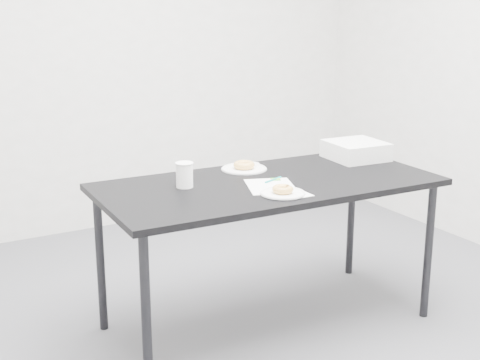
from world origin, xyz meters
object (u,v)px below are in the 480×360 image
scorecard (271,186)px  bakery_box (356,150)px  plate_far (244,169)px  plate_near (283,193)px  table (268,193)px  donut_near (283,189)px  coffee_cup (185,175)px  donut_far (244,165)px  pen (273,180)px

scorecard → bakery_box: size_ratio=0.95×
plate_far → plate_near: bearing=-99.0°
scorecard → plate_far: plate_far is taller
table → plate_far: plate_far is taller
donut_near → coffee_cup: (-0.34, 0.33, 0.04)m
scorecard → bakery_box: bakery_box is taller
donut_near → coffee_cup: bearing=135.3°
bakery_box → table: bearing=-162.2°
donut_near → bakery_box: 0.84m
plate_far → donut_far: size_ratio=2.13×
pen → donut_near: size_ratio=1.32×
plate_near → coffee_cup: 0.48m
scorecard → coffee_cup: coffee_cup is taller
bakery_box → plate_far: bearing=175.9°
scorecard → bakery_box: (0.72, 0.25, 0.05)m
scorecard → bakery_box: 0.76m
table → plate_far: (0.01, 0.26, 0.06)m
plate_near → donut_far: 0.49m
plate_near → bakery_box: (0.74, 0.39, 0.04)m
coffee_cup → plate_far: bearing=20.2°
table → plate_near: size_ratio=8.09×
scorecard → pen: bearing=72.0°
plate_near → scorecard: bearing=79.9°
coffee_cup → bakery_box: (1.08, 0.05, -0.01)m
plate_near → donut_near: 0.02m
table → donut_near: 0.25m
table → coffee_cup: size_ratio=13.94×
donut_near → donut_far: bearing=81.0°
table → scorecard: (-0.04, -0.08, 0.06)m
donut_near → bakery_box: bakery_box is taller
coffee_cup → donut_far: bearing=20.2°
plate_far → table: bearing=-92.7°
plate_near → plate_far: plate_near is taller
plate_near → plate_far: 0.49m
plate_far → donut_far: 0.02m
pen → plate_near: 0.24m
table → donut_far: donut_far is taller
scorecard → donut_far: bearing=102.3°
donut_near → coffee_cup: size_ratio=0.81×
scorecard → pen: size_ratio=2.15×
pen → donut_far: (-0.01, 0.27, 0.02)m
table → bakery_box: 0.70m
plate_far → donut_far: (0.00, 0.00, 0.02)m
coffee_cup → scorecard: bearing=-28.0°
donut_near → donut_far: (0.08, 0.49, 0.00)m
plate_near → pen: bearing=68.1°
donut_near → plate_far: 0.49m
donut_far → plate_far: bearing=0.0°
plate_far → pen: bearing=-87.7°
pen → donut_far: donut_far is taller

